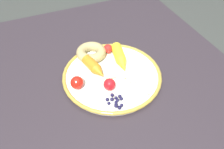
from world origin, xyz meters
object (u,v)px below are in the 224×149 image
tomato_mid (108,49)px  tomato_near (109,84)px  carrot_yellow (120,58)px  banana (130,79)px  donut (91,52)px  blueberry_pile (116,101)px  carrot_orange (95,67)px  dining_table (121,103)px  plate (112,75)px  tomato_far (77,83)px

tomato_mid → tomato_near: bearing=-21.1°
carrot_yellow → tomato_mid: 0.07m
banana → tomato_near: (-0.00, -0.07, 0.01)m
donut → tomato_near: (0.17, -0.00, 0.00)m
carrot_yellow → tomato_near: size_ratio=3.60×
blueberry_pile → tomato_mid: (-0.23, 0.07, 0.01)m
tomato_mid → carrot_orange: bearing=-46.4°
dining_table → plate: bearing=-169.2°
dining_table → donut: donut is taller
tomato_near → tomato_far: tomato_far is taller
carrot_yellow → carrot_orange: bearing=-84.4°
tomato_near → tomato_far: 0.10m
plate → donut: size_ratio=3.10×
blueberry_pile → tomato_far: (-0.10, -0.09, 0.01)m
donut → carrot_orange: bearing=-11.5°
carrot_orange → plate: bearing=51.9°
carrot_orange → donut: (-0.08, 0.02, -0.00)m
dining_table → carrot_orange: 0.16m
tomato_near → donut: bearing=179.7°
dining_table → banana: (0.00, 0.03, 0.11)m
tomato_far → carrot_orange: bearing=121.8°
dining_table → carrot_orange: size_ratio=10.26×
carrot_yellow → tomato_far: 0.18m
dining_table → tomato_far: tomato_far is taller
donut → tomato_far: bearing=-35.8°
donut → tomato_far: tomato_far is taller
plate → carrot_orange: size_ratio=3.02×
carrot_orange → carrot_yellow: size_ratio=0.80×
carrot_yellow → blueberry_pile: 0.18m
tomato_near → tomato_mid: (-0.17, 0.06, -0.00)m
dining_table → tomato_mid: size_ratio=33.45×
plate → banana: size_ratio=2.45×
dining_table → donut: bearing=-166.4°
dining_table → tomato_mid: 0.20m
carrot_orange → donut: size_ratio=1.03×
tomato_mid → tomato_far: size_ratio=0.81×
blueberry_pile → tomato_far: bearing=-140.6°
banana → tomato_mid: bearing=-177.6°
tomato_mid → tomato_far: (0.12, -0.16, 0.00)m
dining_table → tomato_far: 0.18m
plate → tomato_near: bearing=-31.0°
carrot_yellow → donut: (-0.07, -0.08, -0.00)m
tomato_far → carrot_yellow: bearing=108.0°
donut → tomato_mid: size_ratio=3.18×
plate → donut: donut is taller
donut → tomato_far: size_ratio=2.58×
carrot_orange → tomato_near: (0.09, 0.02, 0.00)m
plate → carrot_yellow: 0.07m
tomato_mid → banana: bearing=2.4°
carrot_yellow → tomato_far: (0.06, -0.17, 0.00)m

